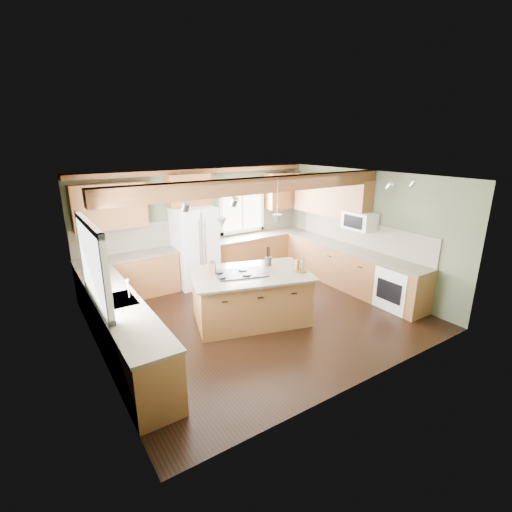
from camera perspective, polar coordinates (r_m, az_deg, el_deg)
floor at (r=7.18m, az=0.30°, el=-9.08°), size 5.60×5.60×0.00m
ceiling at (r=6.45m, az=0.34°, el=12.04°), size 5.60×5.60×0.00m
wall_back at (r=8.83m, az=-8.73°, el=4.78°), size 5.60×0.00×5.60m
wall_left at (r=5.73m, az=-23.75°, el=-3.57°), size 0.00×5.00×5.00m
wall_right at (r=8.52m, az=16.24°, el=3.83°), size 0.00×5.00×5.00m
ceiling_beam at (r=6.42m, az=0.62°, el=10.84°), size 5.55×0.26×0.26m
soffit_trim at (r=8.55m, az=-8.83°, el=12.79°), size 5.55×0.20×0.10m
backsplash_back at (r=8.83m, az=-8.66°, el=4.20°), size 5.58×0.03×0.58m
backsplash_right at (r=8.56m, az=15.87°, el=3.30°), size 0.03×3.70×0.58m
base_cab_back_left at (r=8.23m, az=-18.93°, el=-3.17°), size 2.02×0.60×0.88m
counter_back_left at (r=8.09m, az=-19.24°, el=-0.12°), size 2.06×0.64×0.04m
base_cab_back_right at (r=9.49m, az=0.46°, el=0.52°), size 2.62×0.60×0.88m
counter_back_right at (r=9.37m, az=0.47°, el=3.21°), size 2.66×0.64×0.04m
base_cab_left at (r=6.16m, az=-20.08°, el=-10.43°), size 0.60×3.70×0.88m
counter_left at (r=5.97m, az=-20.54°, el=-6.51°), size 0.64×3.74×0.04m
base_cab_right at (r=8.57m, az=14.19°, el=-1.93°), size 0.60×3.70×0.88m
counter_right at (r=8.43m, az=14.42°, el=1.02°), size 0.64×3.74×0.04m
upper_cab_back_left at (r=7.93m, az=-21.64°, el=7.11°), size 1.40×0.35×0.90m
upper_cab_over_fridge at (r=8.40m, az=-10.37°, el=9.96°), size 0.96×0.35×0.70m
upper_cab_right at (r=8.88m, az=11.43°, el=8.98°), size 0.35×2.20×0.90m
upper_cab_back_corner at (r=9.73m, az=4.10°, el=10.01°), size 0.90×0.35×0.90m
window_left at (r=5.70m, az=-23.95°, el=-1.04°), size 0.04×1.60×1.05m
window_back at (r=9.28m, az=-2.25°, el=7.17°), size 1.10×0.04×1.00m
sink at (r=5.97m, az=-20.55°, el=-6.46°), size 0.50×0.65×0.03m
faucet at (r=5.95m, az=-19.01°, el=-4.86°), size 0.02×0.02×0.28m
dishwasher at (r=5.07m, az=-16.25°, el=-16.63°), size 0.60×0.60×0.84m
oven at (r=7.82m, az=21.10°, el=-4.60°), size 0.60×0.72×0.84m
microwave at (r=8.27m, az=15.64°, el=5.26°), size 0.40×0.70×0.38m
pendant_left at (r=6.29m, az=-5.27°, el=5.19°), size 0.18×0.18×0.16m
pendant_right at (r=6.55m, az=3.28°, el=5.72°), size 0.18×0.18×0.16m
refrigerator at (r=8.47m, az=-9.36°, el=1.41°), size 0.90×0.74×1.80m
island at (r=6.85m, az=-0.85°, el=-6.39°), size 2.24×1.73×0.88m
island_top at (r=6.68m, az=-0.87°, el=-2.78°), size 2.41×1.90×0.04m
cooktop at (r=6.63m, az=-2.25°, el=-2.67°), size 0.99×0.80×0.02m
knife_block at (r=6.66m, az=-6.76°, el=-1.87°), size 0.15×0.14×0.20m
utensil_crock at (r=7.04m, az=1.89°, el=-0.81°), size 0.13×0.13×0.17m
bottle_tray at (r=6.78m, az=6.82°, el=-1.30°), size 0.37×0.37×0.25m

